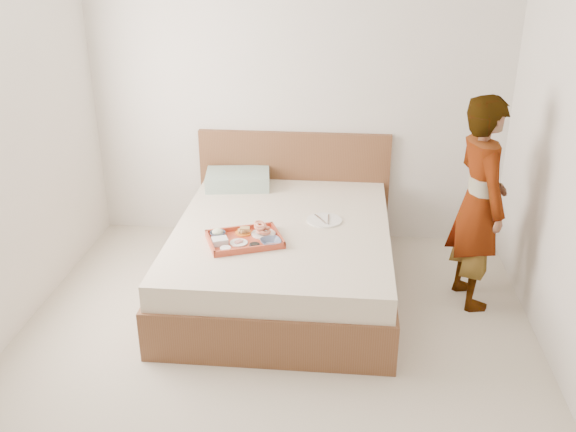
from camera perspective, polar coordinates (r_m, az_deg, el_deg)
The scene contains 16 objects.
ground at distance 4.02m, azimuth -1.73°, elevation -13.75°, with size 3.50×4.00×0.01m, color beige.
wall_back at distance 5.30m, azimuth 0.80°, elevation 11.31°, with size 3.50×0.01×2.60m, color silver.
bed at distance 4.72m, azimuth -0.49°, elevation -3.76°, with size 1.65×2.00×0.53m, color brown.
headboard at distance 5.52m, azimuth 0.54°, elevation 2.85°, with size 1.65×0.06×0.95m, color brown.
pillow at distance 5.32m, azimuth -4.57°, elevation 3.34°, with size 0.53×0.36×0.13m, color #A4B2A8.
tray at distance 4.35m, azimuth -3.96°, elevation -2.10°, with size 0.49×0.36×0.04m, color #AF3923.
prawn_plate at distance 4.43m, azimuth -2.24°, elevation -1.62°, with size 0.17×0.17×0.01m, color white.
navy_bowl_big at distance 4.28m, azimuth -1.58°, elevation -2.38°, with size 0.14×0.14×0.03m, color #171F40.
sauce_dish at distance 4.24m, azimuth -3.04°, elevation -2.72°, with size 0.07×0.07×0.03m, color black.
meat_plate at distance 4.32m, azimuth -4.50°, elevation -2.44°, with size 0.12×0.12×0.01m, color white.
bread_plate at distance 4.46m, azimuth -4.05°, elevation -1.52°, with size 0.12×0.12×0.01m, color orange.
salad_bowl at distance 4.42m, azimuth -6.39°, elevation -1.65°, with size 0.11×0.11×0.03m, color #171F40.
plastic_tub at distance 4.31m, azimuth -6.21°, elevation -2.29°, with size 0.10×0.09×0.04m, color silver.
cheese_round at distance 4.22m, azimuth -5.69°, elevation -3.01°, with size 0.07×0.07×0.03m, color white.
dinner_plate at distance 4.68m, azimuth 3.33°, elevation -0.39°, with size 0.26×0.26×0.01m, color white.
person at distance 4.57m, azimuth 16.95°, elevation 1.11°, with size 0.56×0.37×1.53m, color silver.
Camera 1 is at (0.42, -3.16, 2.46)m, focal length 39.18 mm.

